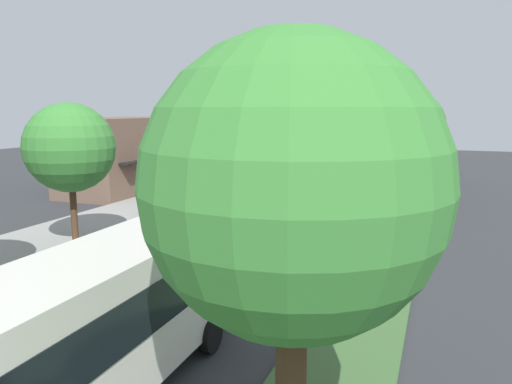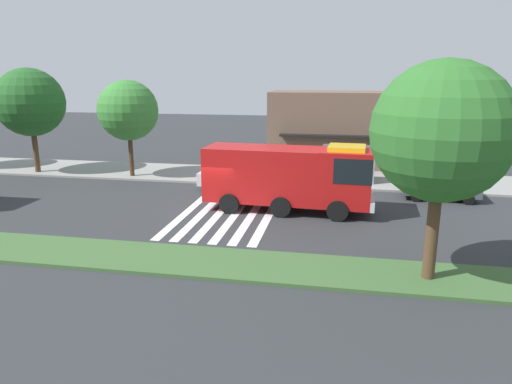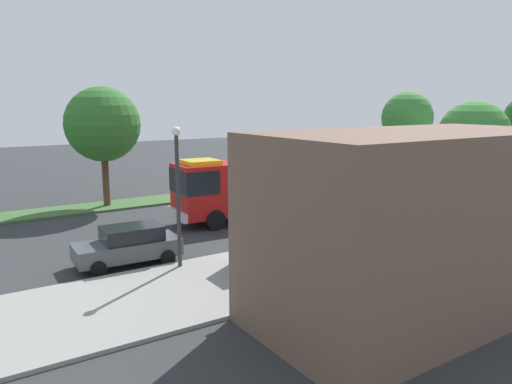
# 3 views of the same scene
# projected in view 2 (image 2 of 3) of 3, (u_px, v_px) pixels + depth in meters

# --- Properties ---
(ground_plane) EXTENTS (120.00, 120.00, 0.00)m
(ground_plane) POSITION_uv_depth(u_px,v_px,m) (214.00, 210.00, 25.78)
(ground_plane) COLOR #2D3033
(sidewalk) EXTENTS (60.00, 5.88, 0.14)m
(sidewalk) POSITION_uv_depth(u_px,v_px,m) (246.00, 175.00, 34.17)
(sidewalk) COLOR gray
(sidewalk) RESTS_ON ground_plane
(median_strip) EXTENTS (60.00, 3.00, 0.14)m
(median_strip) POSITION_uv_depth(u_px,v_px,m) (164.00, 259.00, 18.73)
(median_strip) COLOR #3D6033
(median_strip) RESTS_ON ground_plane
(crosswalk) EXTENTS (4.95, 10.60, 0.01)m
(crosswalk) POSITION_uv_depth(u_px,v_px,m) (230.00, 210.00, 25.61)
(crosswalk) COLOR silver
(crosswalk) RESTS_ON ground_plane
(fire_truck) EXTENTS (9.31, 3.25, 3.74)m
(fire_truck) POSITION_uv_depth(u_px,v_px,m) (293.00, 175.00, 25.05)
(fire_truck) COLOR #B71414
(fire_truck) RESTS_ON ground_plane
(parked_car_west) EXTENTS (4.85, 2.20, 1.77)m
(parked_car_west) POSITION_uv_depth(u_px,v_px,m) (235.00, 176.00, 30.00)
(parked_car_west) COLOR silver
(parked_car_west) RESTS_ON ground_plane
(parked_car_mid) EXTENTS (4.45, 2.24, 1.66)m
(parked_car_mid) POSITION_uv_depth(u_px,v_px,m) (439.00, 185.00, 27.75)
(parked_car_mid) COLOR #474C51
(parked_car_mid) RESTS_ON ground_plane
(bus_stop_shelter) EXTENTS (3.50, 1.40, 2.46)m
(bus_stop_shelter) POSITION_uv_depth(u_px,v_px,m) (348.00, 157.00, 31.26)
(bus_stop_shelter) COLOR #4C4C51
(bus_stop_shelter) RESTS_ON sidewalk
(bench_near_shelter) EXTENTS (1.60, 0.50, 0.90)m
(bench_near_shelter) POSITION_uv_depth(u_px,v_px,m) (289.00, 174.00, 32.26)
(bench_near_shelter) COLOR #4C3823
(bench_near_shelter) RESTS_ON sidewalk
(bench_west_of_shelter) EXTENTS (1.60, 0.50, 0.90)m
(bench_west_of_shelter) POSITION_uv_depth(u_px,v_px,m) (237.00, 172.00, 32.93)
(bench_west_of_shelter) COLOR black
(bench_west_of_shelter) RESTS_ON sidewalk
(street_lamp) EXTENTS (0.36, 0.36, 5.77)m
(street_lamp) POSITION_uv_depth(u_px,v_px,m) (412.00, 136.00, 29.07)
(street_lamp) COLOR #2D2D30
(street_lamp) RESTS_ON sidewalk
(storefront_building) EXTENTS (10.84, 6.22, 5.98)m
(storefront_building) POSITION_uv_depth(u_px,v_px,m) (338.00, 129.00, 37.66)
(storefront_building) COLOR brown
(storefront_building) RESTS_ON ground_plane
(sidewalk_tree_west) EXTENTS (4.97, 4.97, 7.68)m
(sidewalk_tree_west) POSITION_uv_depth(u_px,v_px,m) (30.00, 102.00, 33.84)
(sidewalk_tree_west) COLOR #513823
(sidewalk_tree_west) RESTS_ON sidewalk
(sidewalk_tree_center) EXTENTS (4.25, 4.25, 6.83)m
(sidewalk_tree_center) POSITION_uv_depth(u_px,v_px,m) (128.00, 111.00, 32.59)
(sidewalk_tree_center) COLOR #47301E
(sidewalk_tree_center) RESTS_ON sidewalk
(median_tree_west) EXTENTS (4.82, 4.82, 7.74)m
(median_tree_west) POSITION_uv_depth(u_px,v_px,m) (442.00, 132.00, 15.57)
(median_tree_west) COLOR #513823
(median_tree_west) RESTS_ON median_strip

